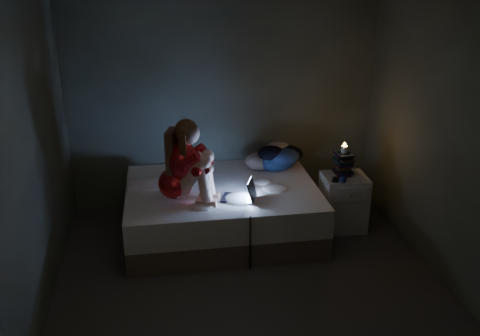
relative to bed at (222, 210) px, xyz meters
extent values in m
cube|color=#3B3634|center=(0.13, -1.10, -0.29)|extent=(3.60, 3.80, 0.02)
cube|color=#616758|center=(0.13, 0.81, 1.02)|extent=(3.60, 0.02, 2.60)
cube|color=#616758|center=(0.13, -3.01, 1.02)|extent=(3.60, 0.02, 2.60)
cube|color=#616758|center=(-1.68, -1.10, 1.02)|extent=(0.02, 3.80, 2.60)
cube|color=#616758|center=(1.94, -1.10, 1.02)|extent=(0.02, 3.80, 2.60)
cube|color=silver|center=(-0.75, 0.18, 0.35)|extent=(0.48, 0.34, 0.14)
cube|color=beige|center=(1.35, -0.09, 0.03)|extent=(0.48, 0.43, 0.62)
cylinder|color=beige|center=(1.34, -0.04, 0.65)|extent=(0.07, 0.07, 0.08)
cube|color=black|center=(1.22, -0.18, 0.35)|extent=(0.12, 0.16, 0.01)
sphere|color=navy|center=(1.27, -0.26, 0.39)|extent=(0.08, 0.08, 0.08)
camera|label=1|loc=(-0.61, -5.10, 2.57)|focal=39.12mm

